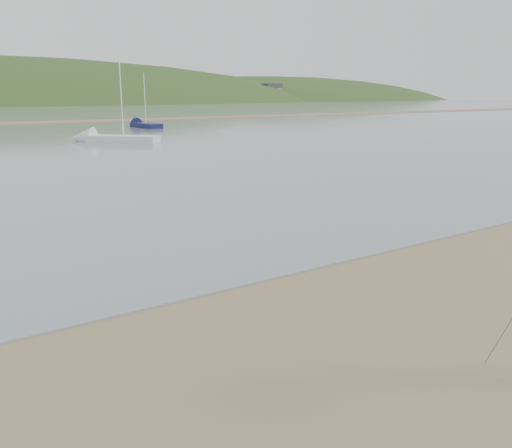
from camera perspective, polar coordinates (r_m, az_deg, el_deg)
sailboat_blue_far at (r=63.71m, az=-12.19°, el=10.19°), size 2.02×6.53×6.41m
sailboat_white_near at (r=45.01m, az=-16.04°, el=8.68°), size 6.32×6.39×7.18m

